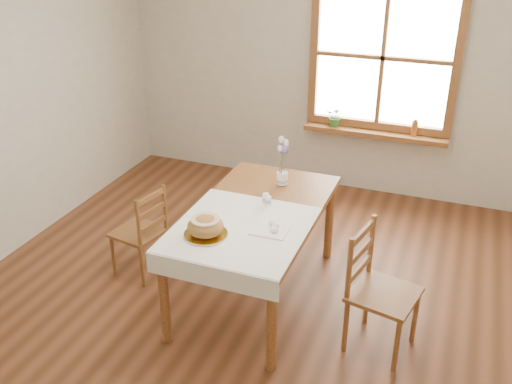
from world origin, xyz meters
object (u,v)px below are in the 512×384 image
bread_plate (206,234)px  flower_vase (282,179)px  dining_table (256,220)px  chair_left (138,231)px  chair_right (384,293)px

bread_plate → flower_vase: flower_vase is taller
dining_table → flower_vase: 0.50m
dining_table → chair_left: (-1.01, -0.05, -0.27)m
chair_left → bread_plate: size_ratio=2.71×
chair_left → flower_vase: (1.05, 0.53, 0.41)m
bread_plate → dining_table: bearing=69.2°
dining_table → chair_left: 1.05m
chair_left → chair_right: (2.03, -0.21, 0.06)m
bread_plate → chair_left: bearing=152.8°
chair_right → flower_vase: chair_right is taller
dining_table → chair_left: size_ratio=2.04×
bread_plate → flower_vase: 0.99m
flower_vase → chair_right: bearing=-37.2°
flower_vase → chair_left: bearing=-153.1°
chair_left → bread_plate: 1.01m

